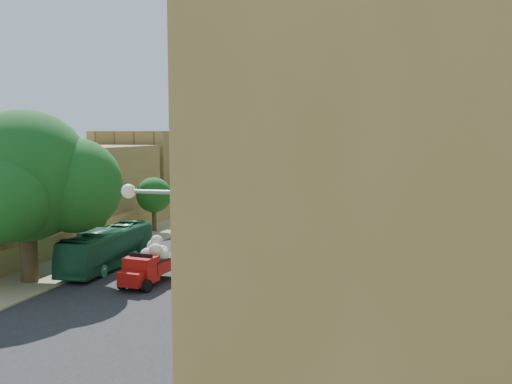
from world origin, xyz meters
The scene contains 35 objects.
ground centered at (0.00, 0.00, 0.00)m, with size 260.00×260.00×0.00m, color brown.
road_surface centered at (0.00, 30.00, 0.01)m, with size 14.00×140.00×0.01m, color black.
sidewalk_east centered at (9.50, 30.00, 0.01)m, with size 5.00×140.00×0.01m, color #877A58.
sidewalk_west centered at (-9.50, 30.00, 0.01)m, with size 5.00×140.00×0.01m, color #877A58.
kerb_east centered at (7.00, 30.00, 0.06)m, with size 0.25×140.00×0.12m, color #877A58.
kerb_west centered at (-7.00, 30.00, 0.06)m, with size 0.25×140.00×0.12m, color #877A58.
townhouse_a centered at (15.95, -3.00, 6.41)m, with size 9.00×14.00×16.40m.
townhouse_b centered at (15.95, 11.00, 5.66)m, with size 9.00×14.00×14.90m.
townhouse_c centered at (15.95, 25.00, 6.91)m, with size 9.00×14.00×17.40m.
townhouse_d centered at (15.95, 39.00, 6.16)m, with size 9.00×14.00×15.90m.
corner_block centered at (16.50, -16.50, 7.91)m, with size 9.20×10.20×15.70m.
west_wall centered at (-12.50, 20.00, 0.90)m, with size 1.00×40.00×1.80m, color olive.
west_building_low centered at (-18.00, 18.00, 4.20)m, with size 10.00×28.00×8.40m, color olive.
west_building_mid centered at (-18.00, 44.00, 5.00)m, with size 10.00×22.00×10.00m, color #9A7E46.
church centered at (0.00, 78.61, 9.52)m, with size 28.00×22.50×36.30m.
ficus_tree centered at (-9.40, 4.01, 6.68)m, with size 11.31×10.40×11.31m.
street_tree_a centered at (-10.00, 12.00, 3.29)m, with size 3.20×3.20×4.92m.
street_tree_b centered at (-10.00, 24.00, 3.61)m, with size 3.50×3.50×5.39m.
street_tree_c centered at (-10.00, 36.00, 3.51)m, with size 3.41×3.41×5.24m.
street_tree_d centered at (-10.00, 48.00, 2.85)m, with size 2.78×2.78×4.27m.
streetlamp centered at (7.72, -12.00, 5.20)m, with size 2.11×0.44×8.22m.
red_truck centered at (-1.50, 5.61, 1.34)m, with size 2.52×5.39×3.06m.
olive_pickup centered at (6.50, 20.00, 1.05)m, with size 4.10×5.66×2.14m.
bus_green_north centered at (-6.50, 8.87, 1.46)m, with size 2.45×10.48×2.92m, color #1E643F.
bus_red_east centered at (5.64, 14.09, 1.22)m, with size 2.05×8.76×2.44m, color #A62316.
bus_cream_east centered at (6.13, 27.51, 1.45)m, with size 2.43×10.38×2.89m, color #C8C28F.
car_blue_a centered at (-3.51, 10.93, 0.54)m, with size 1.27×3.17×1.08m, color #4C6BB0.
car_white_a centered at (-2.15, 34.13, 0.70)m, with size 1.48×4.26×1.40m, color white.
car_cream centered at (2.02, 29.43, 0.71)m, with size 2.37×5.13×1.43m, color beige.
car_dkblue centered at (-3.83, 38.95, 0.70)m, with size 1.97×4.85×1.41m, color #101C4D.
car_white_b centered at (0.64, 34.98, 0.70)m, with size 1.64×4.09×1.39m, color white.
car_blue_b centered at (-0.50, 61.41, 0.59)m, with size 1.24×3.56×1.17m, color #4063A1.
pedestrian_a centered at (11.00, 12.49, 0.98)m, with size 0.71×0.47×1.96m, color #26222A.
pedestrian_b centered at (9.36, -8.64, 0.78)m, with size 0.76×0.59×1.56m, color #353129.
pedestrian_c centered at (9.35, 11.02, 0.74)m, with size 0.87×0.36×1.48m, color #3B3B3D.
Camera 1 is at (14.73, -27.62, 9.76)m, focal length 40.00 mm.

